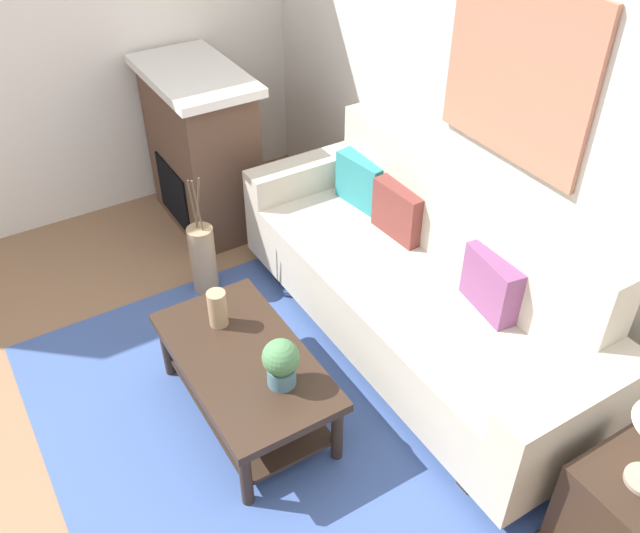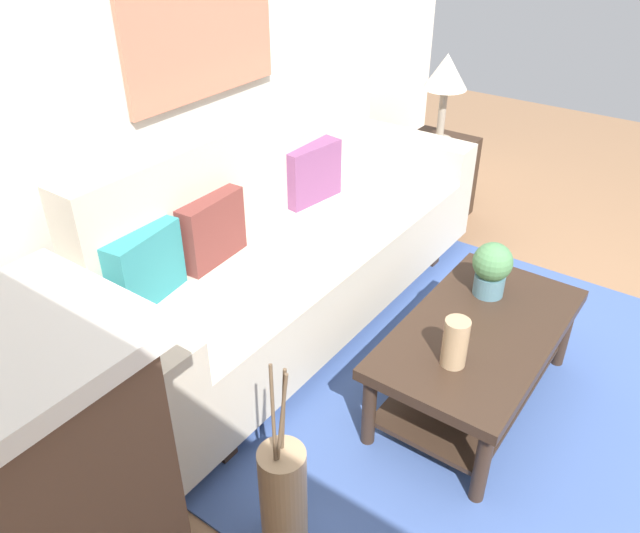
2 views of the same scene
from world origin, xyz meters
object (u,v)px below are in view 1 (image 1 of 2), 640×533
coffee_table (245,372)px  throw_pillow_maroon (399,211)px  tabletop_vase (218,308)px  side_table (625,521)px  framed_painting (517,72)px  fireplace (202,149)px  throw_pillow_plum (491,284)px  potted_plant_tabletop (281,362)px  floor_vase (203,260)px  couch (420,287)px  throw_pillow_teal (361,182)px

coffee_table → throw_pillow_maroon: bearing=106.5°
coffee_table → tabletop_vase: 0.36m
side_table → framed_painting: framed_painting is taller
fireplace → framed_painting: 2.34m
throw_pillow_plum → coffee_table: 1.34m
potted_plant_tabletop → throw_pillow_maroon: bearing=118.4°
tabletop_vase → floor_vase: (-0.79, 0.24, -0.29)m
coffee_table → side_table: (1.57, 1.00, -0.03)m
throw_pillow_maroon → coffee_table: throw_pillow_maroon is taller
couch → framed_painting: 1.25m
throw_pillow_teal → throw_pillow_maroon: same height
coffee_table → tabletop_vase: size_ratio=5.25×
throw_pillow_teal → tabletop_vase: throw_pillow_teal is taller
couch → side_table: size_ratio=4.43×
framed_painting → floor_vase: bearing=-130.0°
throw_pillow_teal → side_table: bearing=-5.4°
throw_pillow_maroon → throw_pillow_plum: bearing=0.0°
side_table → fireplace: 3.45m
floor_vase → framed_painting: framed_painting is taller
coffee_table → throw_pillow_teal: bearing=121.8°
floor_vase → framed_painting: (1.11, 1.33, 1.35)m
floor_vase → potted_plant_tabletop: bearing=-6.6°
throw_pillow_teal → coffee_table: size_ratio=0.33×
couch → fireplace: fireplace is taller
throw_pillow_teal → framed_painting: (0.79, 0.34, 0.92)m
throw_pillow_plum → floor_vase: 1.85m
throw_pillow_teal → side_table: 2.37m
couch → framed_painting: framed_painting is taller
throw_pillow_teal → throw_pillow_maroon: 0.39m
couch → potted_plant_tabletop: bearing=-77.7°
throw_pillow_maroon → coffee_table: size_ratio=0.33×
throw_pillow_maroon → coffee_table: bearing=-73.5°
potted_plant_tabletop → side_table: size_ratio=0.47×
throw_pillow_maroon → throw_pillow_plum: size_ratio=1.00×
throw_pillow_maroon → fireplace: (-1.48, -0.62, -0.09)m
throw_pillow_maroon → framed_painting: bearing=40.8°
throw_pillow_teal → framed_painting: bearing=23.4°
throw_pillow_teal → floor_vase: 1.12m
coffee_table → potted_plant_tabletop: potted_plant_tabletop is taller
couch → throw_pillow_plum: couch is taller
potted_plant_tabletop → side_table: potted_plant_tabletop is taller
couch → throw_pillow_maroon: (-0.39, 0.12, 0.25)m
throw_pillow_plum → framed_painting: framed_painting is taller
coffee_table → side_table: side_table is taller
throw_pillow_plum → coffee_table: bearing=-109.4°
coffee_table → floor_vase: 1.11m
coffee_table → tabletop_vase: tabletop_vase is taller
throw_pillow_maroon → coffee_table: (0.36, -1.22, -0.37)m
fireplace → framed_painting: (1.88, 0.96, 1.01)m
throw_pillow_plum → potted_plant_tabletop: (-0.17, -1.14, -0.11)m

